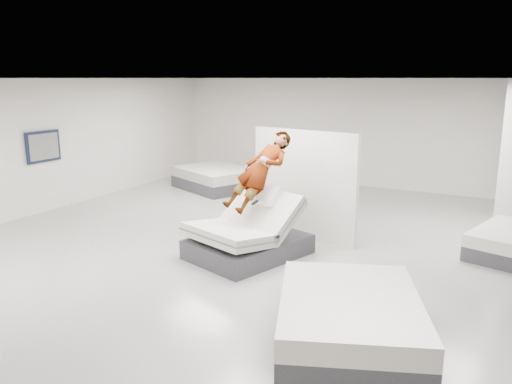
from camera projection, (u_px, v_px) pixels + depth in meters
room at (251, 171)px, 8.80m from camera, size 14.00×14.04×3.20m
hero_bed at (247, 236)px, 9.10m from camera, size 2.06×2.38×1.27m
person at (260, 185)px, 9.12m from camera, size 1.11×1.75×1.48m
remote at (255, 202)px, 8.78m from camera, size 0.09×0.15×0.08m
divider_panel at (304, 185)px, 10.07m from camera, size 2.40×0.58×2.20m
flat_bed_right_near at (349, 320)px, 6.11m from camera, size 2.37×2.69×0.61m
flat_bed_left_far at (215, 178)px, 14.71m from camera, size 2.75×2.45×0.62m
column at (511, 153)px, 10.85m from camera, size 0.40×0.40×3.20m
wall_poster at (43, 147)px, 11.94m from camera, size 0.06×0.95×0.75m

